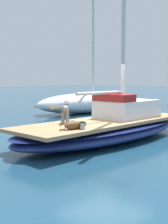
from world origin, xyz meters
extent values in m
plane|color=navy|center=(0.00, 0.00, 0.00)|extent=(120.00, 120.00, 0.00)
ellipsoid|color=navy|center=(0.00, 0.00, 0.28)|extent=(2.60, 7.23, 0.56)
ellipsoid|color=navy|center=(0.00, 0.00, 0.46)|extent=(2.61, 7.27, 0.08)
cube|color=tan|center=(0.00, 0.00, 0.61)|extent=(2.14, 6.65, 0.10)
cylinder|color=silver|center=(-0.01, 0.90, 4.39)|extent=(0.14, 0.14, 7.46)
cylinder|color=silver|center=(-0.01, -0.20, 1.56)|extent=(0.10, 2.20, 0.10)
cube|color=silver|center=(-0.02, 1.20, 0.96)|extent=(1.43, 2.22, 0.60)
cube|color=maroon|center=(-0.02, 0.43, 1.38)|extent=(1.34, 0.72, 0.24)
ellipsoid|color=brown|center=(0.56, -1.97, 0.77)|extent=(0.28, 0.61, 0.22)
ellipsoid|color=brown|center=(0.57, -1.60, 0.76)|extent=(0.14, 0.20, 0.13)
cone|color=black|center=(0.53, -1.60, 0.82)|extent=(0.05, 0.05, 0.05)
cone|color=black|center=(0.62, -1.60, 0.82)|extent=(0.05, 0.05, 0.05)
cylinder|color=brown|center=(0.50, -1.76, 0.69)|extent=(0.06, 0.18, 0.06)
cylinder|color=brown|center=(0.62, -1.76, 0.69)|extent=(0.06, 0.18, 0.06)
cylinder|color=brown|center=(0.54, -2.36, 0.69)|extent=(0.05, 0.18, 0.04)
ellipsoid|color=gray|center=(-0.46, -1.35, 1.11)|extent=(0.51, 0.53, 0.22)
cylinder|color=gray|center=(-0.63, -1.26, 0.85)|extent=(0.07, 0.07, 0.38)
cylinder|color=gray|center=(-0.54, -1.17, 0.85)|extent=(0.07, 0.07, 0.38)
cylinder|color=gray|center=(-0.39, -1.53, 0.85)|extent=(0.07, 0.07, 0.38)
cylinder|color=gray|center=(-0.29, -1.44, 0.85)|extent=(0.07, 0.07, 0.38)
cylinder|color=gray|center=(-0.62, -1.18, 1.22)|extent=(0.21, 0.21, 0.19)
ellipsoid|color=gray|center=(-0.70, -1.09, 1.27)|extent=(0.24, 0.25, 0.13)
cone|color=#2A2929|center=(-0.73, -1.12, 1.33)|extent=(0.05, 0.05, 0.06)
cone|color=#2A2929|center=(-0.67, -1.06, 1.33)|extent=(0.05, 0.05, 0.06)
torus|color=black|center=(-0.62, -1.18, 1.22)|extent=(0.18, 0.18, 0.10)
cylinder|color=gray|center=(-0.22, -1.62, 1.14)|extent=(0.18, 0.19, 0.12)
cylinder|color=#B7B7BC|center=(0.74, -1.81, 0.70)|extent=(0.16, 0.16, 0.08)
cylinder|color=#B7B7BC|center=(0.74, -1.81, 0.79)|extent=(0.13, 0.13, 0.10)
cylinder|color=black|center=(0.74, -1.81, 0.86)|extent=(0.15, 0.15, 0.03)
torus|color=beige|center=(-0.55, -1.00, 0.68)|extent=(0.32, 0.32, 0.04)
ellipsoid|color=white|center=(-6.33, 5.48, 0.58)|extent=(3.15, 6.54, 1.16)
cube|color=#A37A51|center=(-6.33, 5.48, 0.45)|extent=(2.61, 5.86, 0.08)
cube|color=silver|center=(-6.27, 5.94, 0.75)|extent=(1.51, 2.04, 0.52)
cube|color=maroon|center=(-6.49, 4.39, 0.67)|extent=(1.40, 2.03, 0.36)
cylinder|color=silver|center=(-6.25, 6.10, 4.44)|extent=(0.12, 0.12, 7.98)
camera|label=1|loc=(6.71, -7.81, 2.03)|focal=51.13mm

